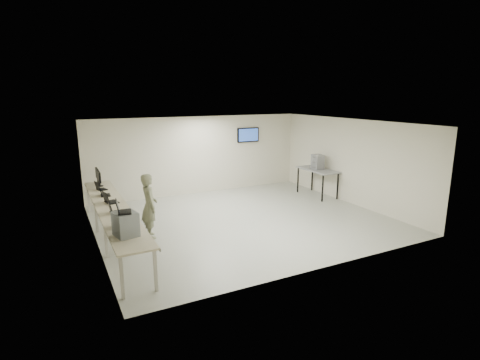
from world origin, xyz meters
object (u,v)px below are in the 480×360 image
workbench (113,210)px  equipment_box (126,224)px  side_table (318,171)px  soldier (149,206)px

workbench → equipment_box: (-0.06, -2.10, 0.31)m
side_table → soldier: bearing=-168.7°
workbench → side_table: 7.28m
workbench → equipment_box: size_ratio=12.81×
soldier → side_table: size_ratio=1.02×
side_table → workbench: bearing=-170.7°
soldier → side_table: (6.32, 1.27, 0.07)m
workbench → side_table: bearing=9.3°
equipment_box → soldier: (0.93, 2.01, -0.31)m
equipment_box → workbench: bearing=76.7°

